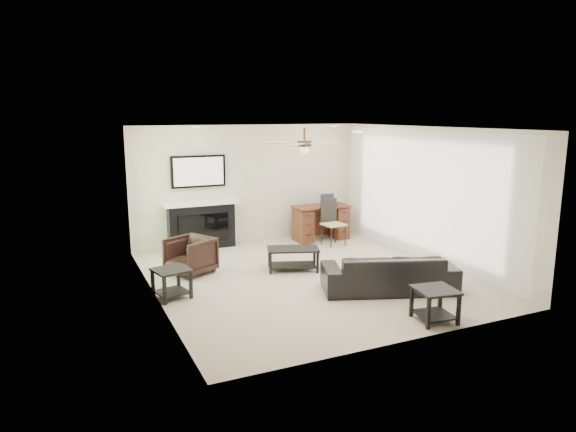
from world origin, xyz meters
The scene contains 10 objects.
room_shell centered at (0.19, 0.08, 1.68)m, with size 5.50×5.54×2.52m.
sofa centered at (0.86, -1.15, 0.30)m, with size 2.05×0.80×0.60m, color black.
armchair centered at (-1.74, 1.00, 0.32)m, with size 0.69×0.71×0.64m, color black.
coffee_table centered at (-0.04, 0.45, 0.20)m, with size 0.90×0.50×0.40m, color black.
end_table_near centered at (0.71, -2.40, 0.23)m, with size 0.52×0.52×0.45m, color black.
end_table_left centered at (-2.29, -0.05, 0.23)m, with size 0.50×0.50×0.45m, color black.
fireplace_unit centered at (-1.10, 2.58, 0.95)m, with size 1.52×0.34×1.91m, color black.
desk centered at (1.48, 2.23, 0.38)m, with size 1.22×0.56×0.76m, color #38130E.
desk_chair centered at (1.48, 1.68, 0.48)m, with size 0.42×0.44×0.97m, color black.
laptop centered at (1.68, 2.21, 0.88)m, with size 0.33×0.24×0.23m, color black.
Camera 1 is at (-3.75, -7.46, 2.73)m, focal length 32.00 mm.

